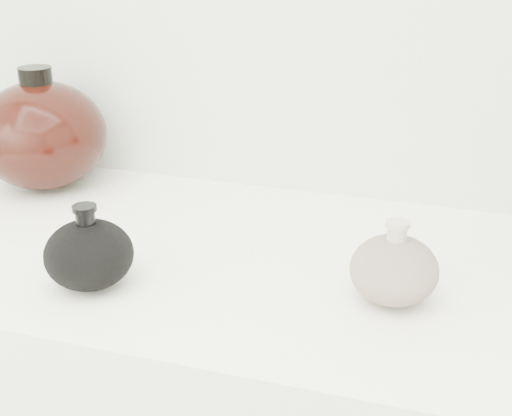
% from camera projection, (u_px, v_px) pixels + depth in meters
% --- Properties ---
extents(black_gourd_vase, '(0.12, 0.12, 0.10)m').
position_uv_depth(black_gourd_vase, '(89.00, 254.00, 0.84)').
color(black_gourd_vase, black).
rests_on(black_gourd_vase, display_counter).
extents(cream_gourd_vase, '(0.12, 0.12, 0.10)m').
position_uv_depth(cream_gourd_vase, '(394.00, 269.00, 0.81)').
color(cream_gourd_vase, beige).
rests_on(cream_gourd_vase, display_counter).
extents(left_round_pot, '(0.26, 0.26, 0.20)m').
position_uv_depth(left_round_pot, '(42.00, 135.00, 1.14)').
color(left_round_pot, black).
rests_on(left_round_pot, display_counter).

